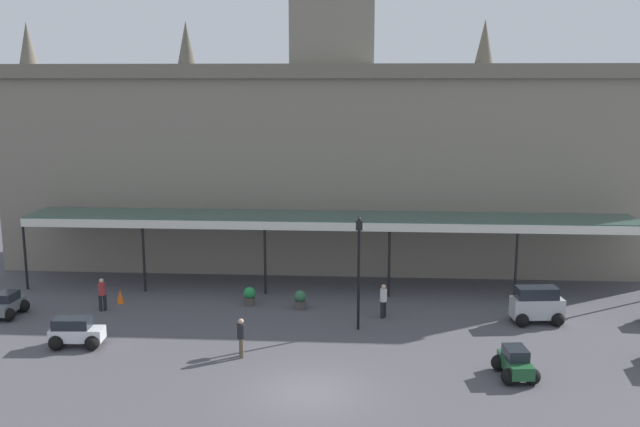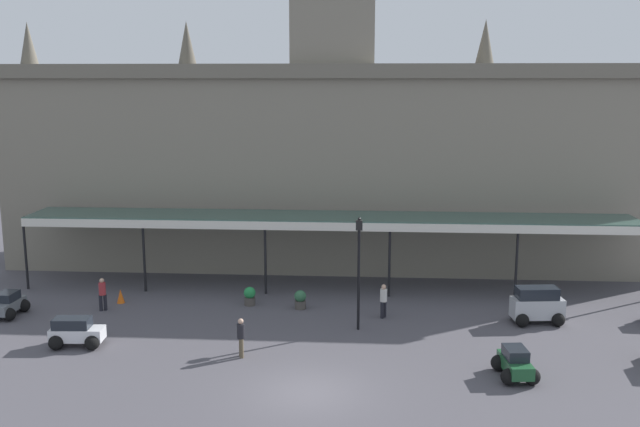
{
  "view_description": "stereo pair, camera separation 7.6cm",
  "coord_description": "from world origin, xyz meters",
  "px_view_note": "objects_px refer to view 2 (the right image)",
  "views": [
    {
      "loc": [
        1.99,
        -24.21,
        11.36
      ],
      "look_at": [
        0.0,
        6.43,
        5.51
      ],
      "focal_mm": 39.48,
      "sensor_mm": 36.0,
      "label": 1
    },
    {
      "loc": [
        2.07,
        -24.2,
        11.36
      ],
      "look_at": [
        0.0,
        6.43,
        5.51
      ],
      "focal_mm": 39.48,
      "sensor_mm": 36.0,
      "label": 2
    }
  ],
  "objects_px": {
    "pedestrian_beside_cars": "(241,336)",
    "planter_near_kerb": "(300,299)",
    "car_white_estate": "(76,334)",
    "planter_forecourt_centre": "(250,296)",
    "victorian_lamppost": "(359,261)",
    "pedestrian_crossing_forecourt": "(384,300)",
    "traffic_cone": "(121,296)",
    "car_grey_sedan": "(8,306)",
    "car_green_sedan": "(515,365)",
    "pedestrian_near_entrance": "(102,293)",
    "car_silver_van": "(537,307)"
  },
  "relations": [
    {
      "from": "pedestrian_beside_cars",
      "to": "planter_near_kerb",
      "type": "xyz_separation_m",
      "value": [
        1.85,
        6.42,
        -0.42
      ]
    },
    {
      "from": "car_white_estate",
      "to": "planter_near_kerb",
      "type": "distance_m",
      "value": 10.81
    },
    {
      "from": "planter_near_kerb",
      "to": "planter_forecourt_centre",
      "type": "bearing_deg",
      "value": 171.49
    },
    {
      "from": "planter_forecourt_centre",
      "to": "pedestrian_beside_cars",
      "type": "bearing_deg",
      "value": -83.43
    },
    {
      "from": "victorian_lamppost",
      "to": "planter_near_kerb",
      "type": "distance_m",
      "value": 4.92
    },
    {
      "from": "pedestrian_crossing_forecourt",
      "to": "planter_near_kerb",
      "type": "bearing_deg",
      "value": 165.49
    },
    {
      "from": "victorian_lamppost",
      "to": "traffic_cone",
      "type": "height_order",
      "value": "victorian_lamppost"
    },
    {
      "from": "traffic_cone",
      "to": "planter_forecourt_centre",
      "type": "height_order",
      "value": "planter_forecourt_centre"
    },
    {
      "from": "car_white_estate",
      "to": "traffic_cone",
      "type": "xyz_separation_m",
      "value": [
        -0.17,
        5.99,
        -0.2
      ]
    },
    {
      "from": "car_grey_sedan",
      "to": "pedestrian_beside_cars",
      "type": "xyz_separation_m",
      "value": [
        12.3,
        -4.37,
        0.41
      ]
    },
    {
      "from": "car_grey_sedan",
      "to": "traffic_cone",
      "type": "relative_size",
      "value": 2.85
    },
    {
      "from": "car_white_estate",
      "to": "victorian_lamppost",
      "type": "distance_m",
      "value": 12.77
    },
    {
      "from": "car_green_sedan",
      "to": "pedestrian_near_entrance",
      "type": "distance_m",
      "value": 20.09
    },
    {
      "from": "car_silver_van",
      "to": "victorian_lamppost",
      "type": "relative_size",
      "value": 0.47
    },
    {
      "from": "car_grey_sedan",
      "to": "pedestrian_crossing_forecourt",
      "type": "height_order",
      "value": "pedestrian_crossing_forecourt"
    },
    {
      "from": "planter_forecourt_centre",
      "to": "car_green_sedan",
      "type": "bearing_deg",
      "value": -34.69
    },
    {
      "from": "pedestrian_near_entrance",
      "to": "traffic_cone",
      "type": "height_order",
      "value": "pedestrian_near_entrance"
    },
    {
      "from": "car_silver_van",
      "to": "planter_forecourt_centre",
      "type": "bearing_deg",
      "value": 172.79
    },
    {
      "from": "car_green_sedan",
      "to": "pedestrian_crossing_forecourt",
      "type": "bearing_deg",
      "value": 126.63
    },
    {
      "from": "victorian_lamppost",
      "to": "car_grey_sedan",
      "type": "bearing_deg",
      "value": 177.52
    },
    {
      "from": "pedestrian_crossing_forecourt",
      "to": "traffic_cone",
      "type": "distance_m",
      "value": 13.59
    },
    {
      "from": "car_grey_sedan",
      "to": "pedestrian_near_entrance",
      "type": "xyz_separation_m",
      "value": [
        4.34,
        1.1,
        0.41
      ]
    },
    {
      "from": "pedestrian_near_entrance",
      "to": "planter_near_kerb",
      "type": "bearing_deg",
      "value": 5.51
    },
    {
      "from": "victorian_lamppost",
      "to": "planter_near_kerb",
      "type": "xyz_separation_m",
      "value": [
        -2.96,
        2.79,
        -2.77
      ]
    },
    {
      "from": "car_green_sedan",
      "to": "pedestrian_crossing_forecourt",
      "type": "xyz_separation_m",
      "value": [
        -4.95,
        6.65,
        0.41
      ]
    },
    {
      "from": "pedestrian_near_entrance",
      "to": "pedestrian_crossing_forecourt",
      "type": "distance_m",
      "value": 13.96
    },
    {
      "from": "pedestrian_crossing_forecourt",
      "to": "planter_forecourt_centre",
      "type": "xyz_separation_m",
      "value": [
        -6.79,
        1.47,
        -0.42
      ]
    },
    {
      "from": "pedestrian_crossing_forecourt",
      "to": "traffic_cone",
      "type": "bearing_deg",
      "value": 174.16
    },
    {
      "from": "car_silver_van",
      "to": "planter_near_kerb",
      "type": "distance_m",
      "value": 11.47
    },
    {
      "from": "pedestrian_crossing_forecourt",
      "to": "victorian_lamppost",
      "type": "bearing_deg",
      "value": -124.9
    },
    {
      "from": "car_grey_sedan",
      "to": "car_silver_van",
      "type": "xyz_separation_m",
      "value": [
        25.53,
        0.67,
        0.3
      ]
    },
    {
      "from": "car_green_sedan",
      "to": "car_grey_sedan",
      "type": "height_order",
      "value": "same"
    },
    {
      "from": "car_white_estate",
      "to": "traffic_cone",
      "type": "relative_size",
      "value": 3.14
    },
    {
      "from": "car_silver_van",
      "to": "pedestrian_near_entrance",
      "type": "relative_size",
      "value": 1.49
    },
    {
      "from": "planter_near_kerb",
      "to": "car_silver_van",
      "type": "bearing_deg",
      "value": -6.91
    },
    {
      "from": "car_grey_sedan",
      "to": "planter_forecourt_centre",
      "type": "xyz_separation_m",
      "value": [
        11.52,
        2.44,
        -0.01
      ]
    },
    {
      "from": "traffic_cone",
      "to": "planter_forecourt_centre",
      "type": "distance_m",
      "value": 6.73
    },
    {
      "from": "pedestrian_beside_cars",
      "to": "car_grey_sedan",
      "type": "bearing_deg",
      "value": 160.45
    },
    {
      "from": "car_grey_sedan",
      "to": "victorian_lamppost",
      "type": "relative_size",
      "value": 0.4
    },
    {
      "from": "pedestrian_beside_cars",
      "to": "planter_forecourt_centre",
      "type": "height_order",
      "value": "pedestrian_beside_cars"
    },
    {
      "from": "pedestrian_beside_cars",
      "to": "pedestrian_crossing_forecourt",
      "type": "height_order",
      "value": "same"
    },
    {
      "from": "pedestrian_near_entrance",
      "to": "planter_near_kerb",
      "type": "xyz_separation_m",
      "value": [
        9.81,
        0.95,
        -0.42
      ]
    },
    {
      "from": "car_white_estate",
      "to": "pedestrian_crossing_forecourt",
      "type": "bearing_deg",
      "value": 19.06
    },
    {
      "from": "car_green_sedan",
      "to": "car_grey_sedan",
      "type": "distance_m",
      "value": 23.93
    },
    {
      "from": "car_grey_sedan",
      "to": "pedestrian_beside_cars",
      "type": "distance_m",
      "value": 13.06
    },
    {
      "from": "pedestrian_near_entrance",
      "to": "pedestrian_crossing_forecourt",
      "type": "height_order",
      "value": "same"
    },
    {
      "from": "pedestrian_crossing_forecourt",
      "to": "car_silver_van",
      "type": "bearing_deg",
      "value": -2.41
    },
    {
      "from": "planter_near_kerb",
      "to": "pedestrian_near_entrance",
      "type": "bearing_deg",
      "value": -174.49
    },
    {
      "from": "traffic_cone",
      "to": "planter_near_kerb",
      "type": "bearing_deg",
      "value": -1.88
    },
    {
      "from": "pedestrian_beside_cars",
      "to": "traffic_cone",
      "type": "xyz_separation_m",
      "value": [
        -7.51,
        6.72,
        -0.54
      ]
    }
  ]
}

